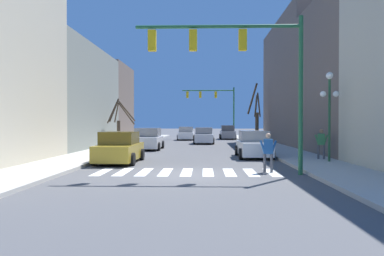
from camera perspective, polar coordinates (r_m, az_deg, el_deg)
The scene contains 19 objects.
ground_plane at distance 15.16m, azimuth -0.94°, elevation -7.13°, with size 240.00×240.00×0.00m, color #4C4C4F.
sidewalk_left at distance 16.69m, azimuth -23.26°, elevation -6.21°, with size 2.91×90.00×0.15m.
sidewalk_right at distance 16.13m, azimuth 22.21°, elevation -6.45°, with size 2.91×90.00×0.15m.
building_row_left at distance 28.10m, azimuth -22.47°, elevation 6.64°, with size 6.00×36.06×11.84m.
building_row_right at distance 29.54m, azimuth 21.88°, elevation 7.30°, with size 6.00×35.58×11.92m.
crosswalk_stripes at distance 15.93m, azimuth -0.81°, elevation -6.74°, with size 7.65×2.60×0.01m.
traffic_signal_near at distance 15.41m, azimuth 7.22°, elevation 10.64°, with size 6.73×0.28×6.37m.
traffic_signal_far at distance 48.93m, azimuth 3.53°, elevation 4.17°, with size 6.81×0.28×6.71m.
street_lamp_right_corner at distance 20.03m, azimuth 20.21°, elevation 4.26°, with size 0.95×0.36×4.49m.
car_parked_left_far at distance 29.42m, azimuth -6.70°, elevation -1.75°, with size 2.18×4.40×1.69m.
car_at_intersection at distance 48.05m, azimuth 5.43°, elevation -0.72°, with size 2.00×4.62×1.77m.
car_parked_right_near at distance 22.89m, azimuth 9.38°, elevation -2.56°, with size 2.01×4.26×1.62m.
car_driving_toward_lane at distance 37.56m, azimuth 1.82°, elevation -1.23°, with size 2.05×4.26×1.63m.
car_parked_right_mid at distance 45.67m, azimuth -0.90°, elevation -0.88°, with size 2.04×4.32×1.62m.
car_parked_right_far at distance 19.97m, azimuth -10.96°, elevation -3.03°, with size 2.09×4.45×1.63m.
pedestrian_on_right_sidewalk at distance 16.06m, azimuth 11.53°, elevation -3.18°, with size 0.72×0.27×1.66m.
pedestrian_crossing_street at distance 21.18m, azimuth 19.09°, elevation -1.92°, with size 0.68×0.32×1.61m.
street_tree_right_near at distance 40.85m, azimuth 9.75°, elevation 1.76°, with size 1.67×3.28×6.23m.
street_tree_right_far at distance 32.89m, azimuth -11.04°, elevation 0.73°, with size 2.37×1.42×4.05m.
Camera 1 is at (0.73, -15.00, 2.09)m, focal length 35.00 mm.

